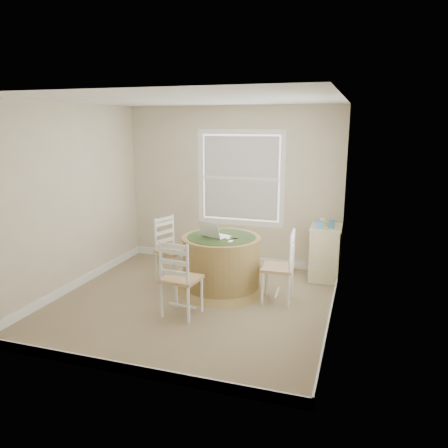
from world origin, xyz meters
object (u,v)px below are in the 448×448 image
(round_table, at_px, (221,261))
(chair_near, at_px, (182,278))
(chair_right, at_px, (278,267))
(laptop, at_px, (215,234))
(corner_chest, at_px, (325,252))
(chair_left, at_px, (173,250))

(round_table, xyz_separation_m, chair_near, (-0.20, -0.93, 0.05))
(chair_right, bearing_deg, laptop, -101.66)
(laptop, bearing_deg, corner_chest, -123.56)
(chair_left, xyz_separation_m, corner_chest, (2.14, 0.81, -0.06))
(round_table, distance_m, chair_right, 0.85)
(chair_left, xyz_separation_m, chair_right, (1.63, -0.30, 0.00))
(laptop, bearing_deg, chair_left, 8.91)
(round_table, xyz_separation_m, laptop, (-0.09, -0.02, 0.39))
(round_table, height_order, corner_chest, corner_chest)
(round_table, distance_m, chair_near, 0.95)
(round_table, xyz_separation_m, chair_right, (0.83, -0.16, 0.05))
(chair_right, height_order, corner_chest, chair_right)
(chair_left, distance_m, corner_chest, 2.29)
(round_table, relative_size, corner_chest, 1.56)
(chair_left, height_order, corner_chest, chair_left)
(chair_near, relative_size, chair_right, 1.00)
(chair_near, distance_m, corner_chest, 2.44)
(round_table, height_order, chair_left, chair_left)
(round_table, xyz_separation_m, chair_left, (-0.80, 0.14, 0.05))
(round_table, bearing_deg, chair_right, 3.36)
(chair_near, bearing_deg, laptop, -90.83)
(round_table, bearing_deg, chair_near, -88.36)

